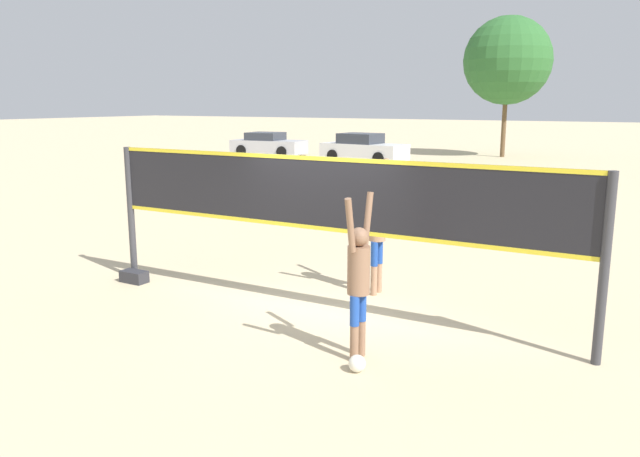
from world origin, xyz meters
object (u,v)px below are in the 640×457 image
at_px(volleyball, 357,363).
at_px(parked_car_far, 363,149).
at_px(player_spiker, 359,274).
at_px(volleyball_net, 320,205).
at_px(player_blocker, 377,224).
at_px(tree_left_cluster, 508,61).
at_px(gear_bag, 134,277).
at_px(parked_car_mid, 268,145).

distance_m(volleyball, parked_car_far, 26.60).
distance_m(player_spiker, parked_car_far, 26.19).
xyz_separation_m(volleyball_net, parked_car_far, (-9.94, 22.37, -1.00)).
distance_m(player_blocker, tree_left_cluster, 28.44).
height_order(gear_bag, parked_car_mid, parked_car_mid).
distance_m(volleyball, gear_bag, 5.34).
bearing_deg(tree_left_cluster, parked_car_mid, -154.91).
relative_size(gear_bag, parked_car_mid, 0.11).
distance_m(player_spiker, player_blocker, 2.74).
bearing_deg(parked_car_far, volleyball, -58.66).
distance_m(volleyball, tree_left_cluster, 31.66).
xyz_separation_m(parked_car_mid, tree_left_cluster, (12.48, 5.84, 4.81)).
distance_m(player_spiker, parked_car_mid, 30.34).
distance_m(volleyball_net, player_spiker, 1.90).
bearing_deg(volleyball_net, parked_car_mid, 125.63).
relative_size(player_blocker, parked_car_mid, 0.50).
height_order(volleyball_net, player_spiker, volleyball_net).
relative_size(gear_bag, tree_left_cluster, 0.06).
relative_size(parked_car_mid, parked_car_far, 0.95).
distance_m(player_spiker, tree_left_cluster, 31.12).
relative_size(volleyball_net, player_blocker, 3.52).
xyz_separation_m(player_spiker, parked_car_far, (-11.21, 23.66, -0.42)).
distance_m(parked_car_mid, tree_left_cluster, 14.60).
relative_size(volleyball_net, parked_car_mid, 1.76).
bearing_deg(volleyball, volleyball_net, 131.05).
bearing_deg(gear_bag, player_blocker, 20.52).
relative_size(player_blocker, volleyball, 10.71).
distance_m(volleyball, parked_car_mid, 30.74).
height_order(player_spiker, tree_left_cluster, tree_left_cluster).
xyz_separation_m(player_blocker, parked_car_mid, (-16.99, 21.91, -0.57)).
bearing_deg(player_blocker, parked_car_mid, -142.21).
relative_size(volleyball_net, gear_bag, 16.41).
xyz_separation_m(player_spiker, player_blocker, (-0.91, 2.58, 0.10)).
bearing_deg(player_spiker, parked_car_far, 25.36).
bearing_deg(volleyball_net, gear_bag, -176.56).
bearing_deg(tree_left_cluster, player_spiker, -79.87).
relative_size(player_spiker, volleyball, 9.90).
relative_size(player_spiker, player_blocker, 0.92).
bearing_deg(parked_car_far, gear_bag, -68.56).
relative_size(volleyball, parked_car_mid, 0.05).
relative_size(volleyball, tree_left_cluster, 0.03).
xyz_separation_m(volleyball_net, player_spiker, (1.27, -1.29, -0.58)).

